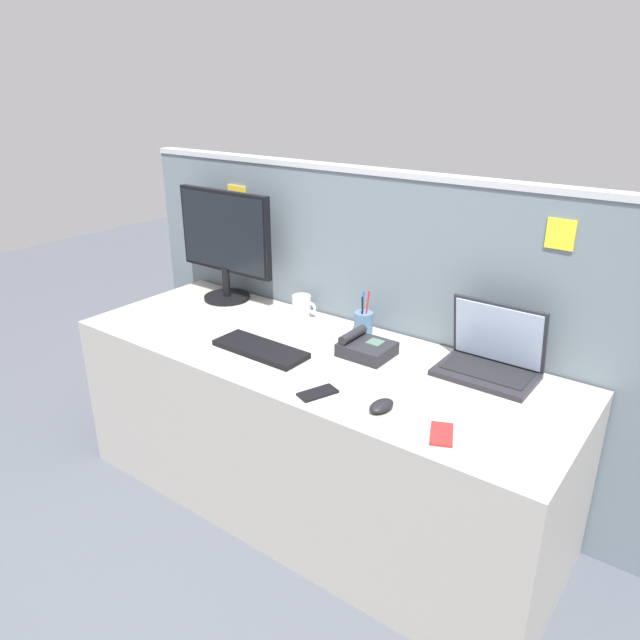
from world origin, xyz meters
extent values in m
plane|color=#4C515B|center=(0.00, 0.00, 0.00)|extent=(10.00, 10.00, 0.00)
cube|color=#ADA89E|center=(0.00, 0.00, 0.36)|extent=(2.03, 0.73, 0.71)
cube|color=slate|center=(0.00, 0.40, 0.67)|extent=(2.50, 0.06, 1.35)
cube|color=#B7BAC1|center=(0.00, 0.40, 1.36)|extent=(2.50, 0.07, 0.02)
cube|color=yellow|center=(-0.73, 0.37, 1.19)|extent=(0.12, 0.01, 0.09)
cube|color=yellow|center=(0.76, 0.37, 1.22)|extent=(0.10, 0.01, 0.10)
cylinder|color=black|center=(-0.70, 0.24, 0.72)|extent=(0.22, 0.22, 0.02)
cylinder|color=black|center=(-0.70, 0.24, 0.80)|extent=(0.04, 0.04, 0.14)
cube|color=black|center=(-0.70, 0.25, 1.04)|extent=(0.54, 0.03, 0.38)
cube|color=black|center=(-0.70, 0.24, 1.04)|extent=(0.51, 0.01, 0.35)
cube|color=#232328|center=(0.62, 0.21, 0.72)|extent=(0.34, 0.22, 0.02)
cube|color=black|center=(0.62, 0.22, 0.73)|extent=(0.30, 0.15, 0.00)
cube|color=#232328|center=(0.62, 0.29, 0.85)|extent=(0.34, 0.06, 0.24)
cube|color=#9EB2D1|center=(0.62, 0.28, 0.85)|extent=(0.32, 0.05, 0.22)
cube|color=#232328|center=(0.18, 0.11, 0.74)|extent=(0.19, 0.17, 0.05)
cube|color=#4C6B5B|center=(0.21, 0.13, 0.76)|extent=(0.06, 0.06, 0.01)
cylinder|color=#232328|center=(0.12, 0.11, 0.78)|extent=(0.04, 0.15, 0.04)
cube|color=black|center=(-0.17, -0.12, 0.72)|extent=(0.39, 0.15, 0.02)
ellipsoid|color=black|center=(0.44, -0.21, 0.73)|extent=(0.07, 0.11, 0.03)
cylinder|color=#4C7093|center=(0.05, 0.28, 0.76)|extent=(0.08, 0.08, 0.09)
cylinder|color=black|center=(0.06, 0.26, 0.81)|extent=(0.01, 0.02, 0.13)
cylinder|color=red|center=(0.07, 0.28, 0.82)|extent=(0.01, 0.03, 0.15)
cylinder|color=blue|center=(0.04, 0.29, 0.82)|extent=(0.01, 0.02, 0.14)
cube|color=silver|center=(-0.72, -0.20, 0.72)|extent=(0.12, 0.15, 0.01)
cube|color=black|center=(0.21, -0.25, 0.72)|extent=(0.11, 0.15, 0.01)
cube|color=#B22323|center=(0.66, -0.23, 0.72)|extent=(0.11, 0.14, 0.01)
cylinder|color=white|center=(-0.28, 0.29, 0.76)|extent=(0.08, 0.08, 0.09)
torus|color=white|center=(-0.23, 0.29, 0.76)|extent=(0.05, 0.01, 0.05)
camera|label=1|loc=(1.28, -1.67, 1.70)|focal=33.54mm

